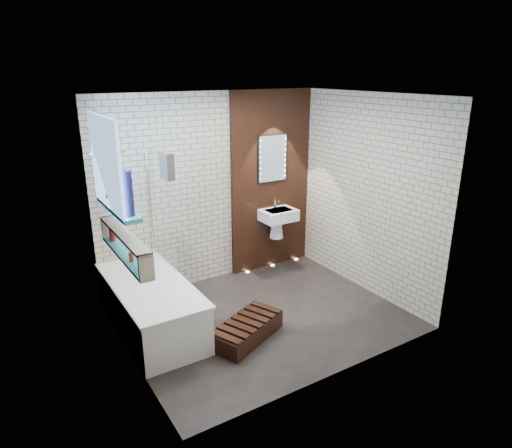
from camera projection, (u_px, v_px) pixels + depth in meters
ground at (262, 317)px, 5.54m from camera, size 3.20×3.20×0.00m
room_shell at (263, 215)px, 5.12m from camera, size 3.24×3.20×2.60m
walnut_panel at (271, 182)px, 6.61m from camera, size 1.30×0.06×2.60m
clerestory_window at (108, 173)px, 4.42m from camera, size 0.18×1.00×0.94m
display_niche at (125, 246)px, 4.51m from camera, size 0.14×1.30×0.26m
bathtub at (151, 306)px, 5.20m from camera, size 0.79×1.74×0.70m
bath_screen at (161, 209)px, 5.41m from camera, size 0.01×0.78×1.40m
towel at (167, 166)px, 4.99m from camera, size 0.09×0.23×0.30m
shower_head at (118, 151)px, 5.01m from camera, size 0.18×0.18×0.02m
washbasin at (278, 219)px, 6.62m from camera, size 0.50×0.36×0.58m
led_mirror at (273, 159)px, 6.47m from camera, size 0.50×0.02×0.70m
walnut_step at (247, 330)px, 5.07m from camera, size 0.97×0.72×0.20m
niche_bottles at (119, 242)px, 4.70m from camera, size 0.06×1.02×0.16m
sill_vases at (120, 195)px, 4.46m from camera, size 0.21×0.56×0.43m
floor_uplights at (273, 265)px, 6.98m from camera, size 0.96×0.06×0.01m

